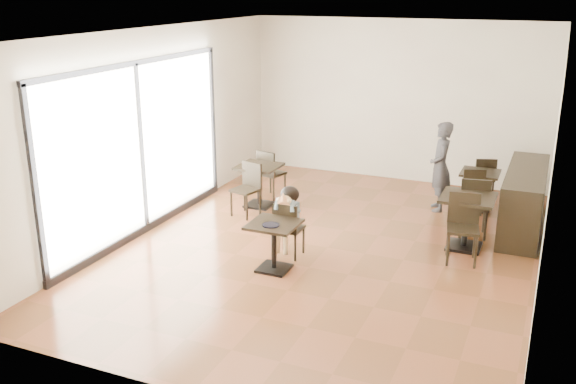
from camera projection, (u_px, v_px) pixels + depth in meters
The scene contains 23 objects.
floor at pixel (328, 248), 9.77m from camera, with size 6.00×8.00×0.01m, color brown.
ceiling at pixel (332, 32), 8.78m from camera, with size 6.00×8.00×0.01m, color white.
wall_back at pixel (397, 101), 12.78m from camera, with size 6.00×0.01×3.20m, color white.
wall_front at pixel (181, 244), 5.78m from camera, with size 6.00×0.01×3.20m, color white.
wall_left at pixel (155, 128), 10.40m from camera, with size 0.01×8.00×3.20m, color white.
wall_right at pixel (552, 168), 8.16m from camera, with size 0.01×8.00×3.20m, color white.
storefront_window at pixel (140, 147), 10.01m from camera, with size 0.04×4.50×2.60m, color white.
child_table at pixel (274, 247), 8.91m from camera, with size 0.66×0.66×0.70m, color black, non-canonical shape.
child_chair at pixel (289, 229), 9.37m from camera, with size 0.38×0.38×0.84m, color black, non-canonical shape.
child at pixel (289, 222), 9.34m from camera, with size 0.38×0.53×1.06m, color slate, non-canonical shape.
plate at pixel (271, 225), 8.72m from camera, with size 0.24×0.24×0.01m, color black.
pizza_slice at pixel (284, 200), 9.05m from camera, with size 0.25×0.19×0.06m, color #E9D281, non-canonical shape.
adult_patron at pixel (440, 167), 11.18m from camera, with size 0.58×0.38×1.58m, color #323236.
cafe_table_mid at pixel (466, 222), 9.65m from camera, with size 0.78×0.78×0.83m, color black, non-canonical shape.
cafe_table_left at pixel (259, 186), 11.50m from camera, with size 0.72×0.72×0.76m, color black, non-canonical shape.
cafe_table_back at pixel (479, 191), 11.34m from camera, with size 0.65×0.65×0.69m, color black, non-canonical shape.
chair_mid_a at pixel (474, 206), 10.09m from camera, with size 0.45×0.45×0.99m, color black, non-canonical shape.
chair_mid_b at pixel (463, 230), 9.13m from camera, with size 0.45×0.45×0.99m, color black, non-canonical shape.
chair_left_a at pixel (272, 174), 11.96m from camera, with size 0.41×0.41×0.91m, color black, non-canonical shape.
chair_left_b at pixel (245, 190), 10.99m from camera, with size 0.41×0.41×0.91m, color black, non-canonical shape.
chair_back_a at pixel (483, 178), 11.80m from camera, with size 0.37×0.37×0.83m, color black, non-canonical shape.
chair_back_b at pixel (475, 196), 10.84m from camera, with size 0.37×0.37×0.83m, color black, non-canonical shape.
service_counter at pixel (524, 200), 10.38m from camera, with size 0.60×2.40×1.00m, color black.
Camera 1 is at (2.99, -8.54, 3.84)m, focal length 40.00 mm.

